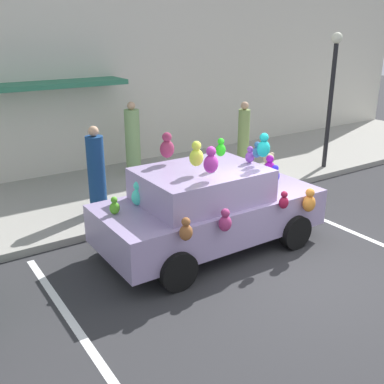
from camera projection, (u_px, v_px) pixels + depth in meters
name	position (u px, v px, depth m)	size (l,w,h in m)	color
ground_plane	(294.00, 270.00, 7.65)	(60.00, 60.00, 0.00)	#2D2D30
sidewalk	(151.00, 185.00, 11.53)	(24.00, 4.00, 0.15)	gray
storefront_building	(108.00, 53.00, 12.12)	(24.00, 1.25, 6.40)	beige
parking_stripe_front	(330.00, 222.00, 9.51)	(0.12, 3.60, 0.01)	silver
parking_stripe_rear	(64.00, 311.00, 6.54)	(0.12, 3.60, 0.01)	silver
plush_covered_car	(209.00, 207.00, 8.17)	(4.11, 2.13, 2.15)	#9B88B6
teddy_bear_on_sidewalk	(268.00, 168.00, 11.45)	(0.40, 0.33, 0.76)	beige
street_lamp_post	(332.00, 87.00, 12.04)	(0.28, 0.28, 3.58)	black
pedestrian_near_shopfront	(133.00, 141.00, 11.98)	(0.39, 0.39, 1.90)	#83A869
pedestrian_walking_past	(244.00, 135.00, 12.90)	(0.33, 0.33, 1.76)	#839F57
pedestrian_by_lamp	(97.00, 173.00, 9.38)	(0.36, 0.36, 1.85)	navy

